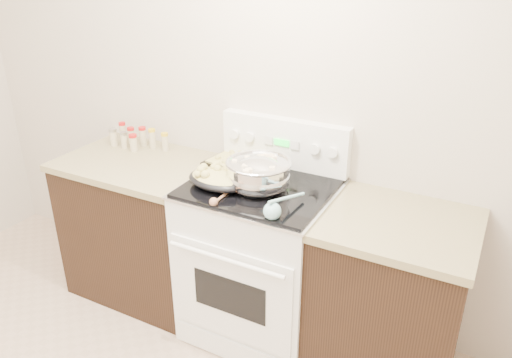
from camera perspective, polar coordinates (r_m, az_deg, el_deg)
The scene contains 9 objects.
counter_left at distance 3.28m, azimuth -12.47°, elevation -5.28°, with size 0.93×0.67×0.92m.
counter_right at distance 2.69m, azimuth 14.91°, elevation -13.12°, with size 0.73×0.67×0.92m.
kitchen_range at distance 2.86m, azimuth 0.52°, elevation -8.90°, with size 0.78×0.73×1.22m.
mixing_bowl at distance 2.56m, azimuth 0.27°, elevation 0.49°, with size 0.43×0.43×0.20m.
roasting_pan at distance 2.60m, azimuth -4.40°, elevation 0.09°, with size 0.37×0.27×0.11m.
baking_sheet at distance 2.85m, azimuth -1.56°, elevation 1.84°, with size 0.44×0.33×0.06m.
wooden_spoon at distance 2.47m, azimuth -4.35°, elevation -2.29°, with size 0.04×0.25×0.04m.
blue_ladle at distance 2.31m, azimuth 2.05°, elevation -3.53°, with size 0.11×0.28×0.11m.
spice_jars at distance 3.28m, azimuth -13.68°, elevation 4.60°, with size 0.39×0.15×0.13m.
Camera 1 is at (1.44, -0.68, 2.08)m, focal length 35.00 mm.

